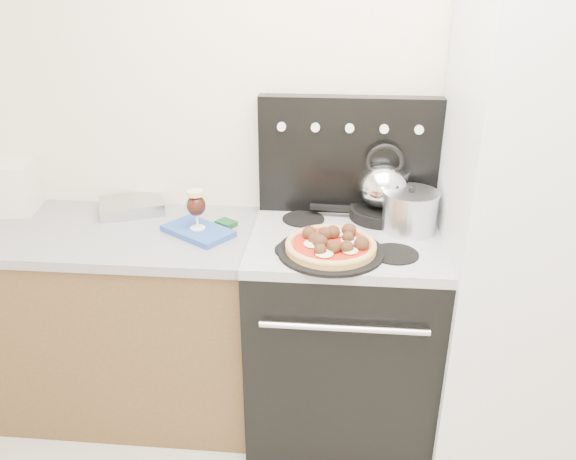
# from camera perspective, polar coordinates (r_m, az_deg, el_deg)

# --- Properties ---
(room_shell) EXTENTS (3.52, 3.01, 2.52)m
(room_shell) POSITION_cam_1_polar(r_m,az_deg,el_deg) (1.32, 3.16, -3.53)
(room_shell) COLOR #B8B4AB
(room_shell) RESTS_ON ground
(base_cabinet) EXTENTS (1.45, 0.60, 0.86)m
(base_cabinet) POSITION_cam_1_polar(r_m,az_deg,el_deg) (2.73, -18.73, -8.81)
(base_cabinet) COLOR brown
(base_cabinet) RESTS_ON ground
(countertop) EXTENTS (1.48, 0.63, 0.04)m
(countertop) POSITION_cam_1_polar(r_m,az_deg,el_deg) (2.52, -20.09, -0.19)
(countertop) COLOR gray
(countertop) RESTS_ON base_cabinet
(stove_body) EXTENTS (0.76, 0.65, 0.88)m
(stove_body) POSITION_cam_1_polar(r_m,az_deg,el_deg) (2.49, 5.42, -10.65)
(stove_body) COLOR black
(stove_body) RESTS_ON ground
(cooktop) EXTENTS (0.76, 0.65, 0.04)m
(cooktop) POSITION_cam_1_polar(r_m,az_deg,el_deg) (2.26, 5.88, -1.05)
(cooktop) COLOR #ADADB2
(cooktop) RESTS_ON stove_body
(backguard) EXTENTS (0.76, 0.08, 0.50)m
(backguard) POSITION_cam_1_polar(r_m,az_deg,el_deg) (2.42, 6.13, 7.53)
(backguard) COLOR black
(backguard) RESTS_ON cooktop
(fridge) EXTENTS (0.64, 0.68, 1.90)m
(fridge) POSITION_cam_1_polar(r_m,az_deg,el_deg) (2.34, 23.33, -0.79)
(fridge) COLOR silver
(fridge) RESTS_ON ground
(foil_sheet) EXTENTS (0.33, 0.29, 0.05)m
(foil_sheet) POSITION_cam_1_polar(r_m,az_deg,el_deg) (2.61, -15.56, 2.34)
(foil_sheet) COLOR silver
(foil_sheet) RESTS_ON countertop
(oven_mitt) EXTENTS (0.33, 0.30, 0.02)m
(oven_mitt) POSITION_cam_1_polar(r_m,az_deg,el_deg) (2.33, -9.13, -0.11)
(oven_mitt) COLOR #2B4DA7
(oven_mitt) RESTS_ON countertop
(beer_glass) EXTENTS (0.09, 0.09, 0.17)m
(beer_glass) POSITION_cam_1_polar(r_m,az_deg,el_deg) (2.29, -9.29, 2.07)
(beer_glass) COLOR black
(beer_glass) RESTS_ON oven_mitt
(pizza_pan) EXTENTS (0.48, 0.48, 0.01)m
(pizza_pan) POSITION_cam_1_polar(r_m,az_deg,el_deg) (2.11, 4.35, -2.15)
(pizza_pan) COLOR black
(pizza_pan) RESTS_ON cooktop
(pizza) EXTENTS (0.41, 0.41, 0.05)m
(pizza) POSITION_cam_1_polar(r_m,az_deg,el_deg) (2.10, 4.38, -1.40)
(pizza) COLOR tan
(pizza) RESTS_ON pizza_pan
(skillet) EXTENTS (0.29, 0.29, 0.05)m
(skillet) POSITION_cam_1_polar(r_m,az_deg,el_deg) (2.43, 9.44, 1.74)
(skillet) COLOR black
(skillet) RESTS_ON cooktop
(tea_kettle) EXTENTS (0.26, 0.26, 0.23)m
(tea_kettle) POSITION_cam_1_polar(r_m,az_deg,el_deg) (2.38, 9.66, 4.86)
(tea_kettle) COLOR silver
(tea_kettle) RESTS_ON skillet
(stock_pot) EXTENTS (0.23, 0.23, 0.16)m
(stock_pot) POSITION_cam_1_polar(r_m,az_deg,el_deg) (2.31, 12.25, 1.78)
(stock_pot) COLOR silver
(stock_pot) RESTS_ON cooktop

